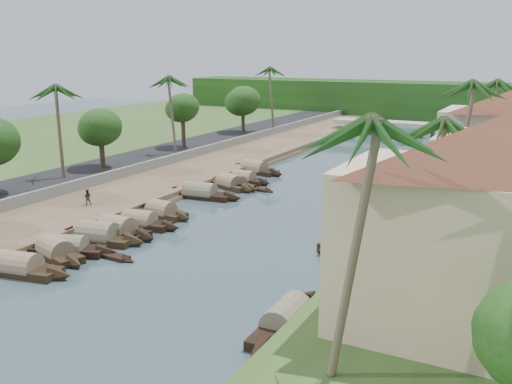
% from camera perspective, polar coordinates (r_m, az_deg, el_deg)
% --- Properties ---
extents(ground, '(220.00, 220.00, 0.00)m').
position_cam_1_polar(ground, '(39.31, -8.57, -7.92)').
color(ground, '#374B52').
rests_on(ground, ground).
extents(left_bank, '(10.00, 180.00, 0.80)m').
position_cam_1_polar(left_bank, '(63.72, -9.72, 0.89)').
color(left_bank, brown).
rests_on(left_bank, ground).
extents(right_bank, '(16.00, 180.00, 1.20)m').
position_cam_1_polar(right_bank, '(51.32, 23.32, -3.00)').
color(right_bank, '#305120').
rests_on(right_bank, ground).
extents(road, '(8.00, 180.00, 1.40)m').
position_cam_1_polar(road, '(69.04, -15.38, 1.84)').
color(road, black).
rests_on(road, ground).
extents(retaining_wall, '(0.40, 180.00, 1.10)m').
position_cam_1_polar(retaining_wall, '(66.10, -12.66, 2.06)').
color(retaining_wall, slate).
rests_on(retaining_wall, left_bank).
extents(treeline, '(120.00, 14.00, 8.00)m').
position_cam_1_polar(treeline, '(131.57, 18.08, 8.62)').
color(treeline, '#193A0F').
rests_on(treeline, ground).
extents(bridge, '(28.00, 4.00, 2.40)m').
position_cam_1_polar(bridge, '(104.43, 15.33, 6.35)').
color(bridge, '#A2A197').
rests_on(bridge, ground).
extents(building_near, '(14.85, 14.85, 10.20)m').
position_cam_1_polar(building_near, '(28.64, 20.74, -3.49)').
color(building_near, beige).
rests_on(building_near, right_bank).
extents(sampan_2, '(8.61, 3.09, 2.23)m').
position_cam_1_polar(sampan_2, '(41.59, -22.68, -7.03)').
color(sampan_2, black).
rests_on(sampan_2, ground).
extents(sampan_3, '(7.69, 4.04, 2.07)m').
position_cam_1_polar(sampan_3, '(44.23, -18.29, -5.42)').
color(sampan_3, black).
rests_on(sampan_3, ground).
extents(sampan_4, '(7.71, 3.79, 2.16)m').
position_cam_1_polar(sampan_4, '(43.83, -19.43, -5.68)').
color(sampan_4, black).
rests_on(sampan_4, ground).
extents(sampan_5, '(7.91, 2.37, 2.48)m').
position_cam_1_polar(sampan_5, '(47.46, -13.73, -3.78)').
color(sampan_5, black).
rests_on(sampan_5, ground).
extents(sampan_6, '(8.61, 3.36, 2.47)m').
position_cam_1_polar(sampan_6, '(46.32, -15.54, -4.34)').
color(sampan_6, black).
rests_on(sampan_6, ground).
extents(sampan_7, '(8.02, 2.42, 2.12)m').
position_cam_1_polar(sampan_7, '(49.35, -11.60, -3.00)').
color(sampan_7, black).
rests_on(sampan_7, ground).
extents(sampan_8, '(7.04, 2.33, 2.15)m').
position_cam_1_polar(sampan_8, '(52.07, -9.47, -2.01)').
color(sampan_8, black).
rests_on(sampan_8, ground).
extents(sampan_9, '(9.55, 2.79, 2.36)m').
position_cam_1_polar(sampan_9, '(58.28, -5.63, -0.17)').
color(sampan_9, black).
rests_on(sampan_9, ground).
extents(sampan_10, '(7.96, 4.32, 2.18)m').
position_cam_1_polar(sampan_10, '(62.32, -2.71, 0.80)').
color(sampan_10, black).
rests_on(sampan_10, ground).
extents(sampan_11, '(7.21, 2.03, 2.07)m').
position_cam_1_polar(sampan_11, '(64.61, -1.26, 1.28)').
color(sampan_11, black).
rests_on(sampan_11, ground).
extents(sampan_12, '(8.06, 4.10, 1.95)m').
position_cam_1_polar(sampan_12, '(62.75, -2.31, 0.89)').
color(sampan_12, black).
rests_on(sampan_12, ground).
extents(sampan_13, '(8.88, 3.37, 2.36)m').
position_cam_1_polar(sampan_13, '(69.92, -0.16, 2.26)').
color(sampan_13, black).
rests_on(sampan_13, ground).
extents(sampan_14, '(2.06, 9.18, 2.21)m').
position_cam_1_polar(sampan_14, '(31.49, 3.08, -12.70)').
color(sampan_14, black).
rests_on(sampan_14, ground).
extents(sampan_15, '(4.49, 7.99, 2.14)m').
position_cam_1_polar(sampan_15, '(44.45, 9.49, -4.79)').
color(sampan_15, black).
rests_on(sampan_15, ground).
extents(sampan_16, '(2.78, 7.65, 1.88)m').
position_cam_1_polar(sampan_16, '(56.84, 14.36, -0.92)').
color(sampan_16, black).
rests_on(sampan_16, ground).
extents(canoe_1, '(5.72, 1.33, 0.92)m').
position_cam_1_polar(canoe_1, '(43.16, -14.80, -6.09)').
color(canoe_1, black).
rests_on(canoe_1, ground).
extents(canoe_2, '(5.98, 1.66, 0.86)m').
position_cam_1_polar(canoe_2, '(61.67, -0.46, 0.37)').
color(canoe_2, black).
rests_on(canoe_2, ground).
extents(palm_0, '(3.20, 3.20, 12.33)m').
position_cam_1_polar(palm_0, '(21.81, 9.16, 6.45)').
color(palm_0, '#77664F').
rests_on(palm_0, ground).
extents(palm_1, '(3.20, 3.20, 10.93)m').
position_cam_1_polar(palm_1, '(34.82, 17.82, 6.40)').
color(palm_1, '#77664F').
rests_on(palm_1, ground).
extents(palm_2, '(3.20, 3.20, 12.33)m').
position_cam_1_polar(palm_2, '(50.82, 20.08, 9.92)').
color(palm_2, '#77664F').
rests_on(palm_2, ground).
extents(palm_3, '(3.20, 3.20, 11.75)m').
position_cam_1_polar(palm_3, '(66.49, 22.82, 9.93)').
color(palm_3, '#77664F').
rests_on(palm_3, ground).
extents(palm_5, '(3.20, 3.20, 11.11)m').
position_cam_1_polar(palm_5, '(63.15, -19.35, 9.69)').
color(palm_5, '#77664F').
rests_on(palm_5, ground).
extents(palm_6, '(3.20, 3.20, 11.39)m').
position_cam_1_polar(palm_6, '(75.12, -8.36, 11.07)').
color(palm_6, '#77664F').
rests_on(palm_6, ground).
extents(palm_7, '(3.20, 3.20, 10.53)m').
position_cam_1_polar(palm_7, '(84.31, 22.49, 9.76)').
color(palm_7, '#77664F').
rests_on(palm_7, ground).
extents(palm_8, '(3.20, 3.20, 11.93)m').
position_cam_1_polar(palm_8, '(97.19, 1.72, 12.11)').
color(palm_8, '#77664F').
rests_on(palm_8, ground).
extents(tree_3, '(4.84, 4.84, 6.64)m').
position_cam_1_polar(tree_3, '(67.92, -15.29, 6.18)').
color(tree_3, '#473A28').
rests_on(tree_3, ground).
extents(tree_4, '(4.47, 4.47, 7.32)m').
position_cam_1_polar(tree_4, '(80.62, -7.35, 8.26)').
color(tree_4, '#473A28').
rests_on(tree_4, ground).
extents(tree_5, '(5.52, 5.52, 7.38)m').
position_cam_1_polar(tree_5, '(95.41, -1.31, 9.02)').
color(tree_5, '#473A28').
rests_on(tree_5, ground).
extents(person_far, '(0.90, 0.87, 1.46)m').
position_cam_1_polar(person_far, '(54.49, -16.52, -0.48)').
color(person_far, '#312C22').
rests_on(person_far, left_bank).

